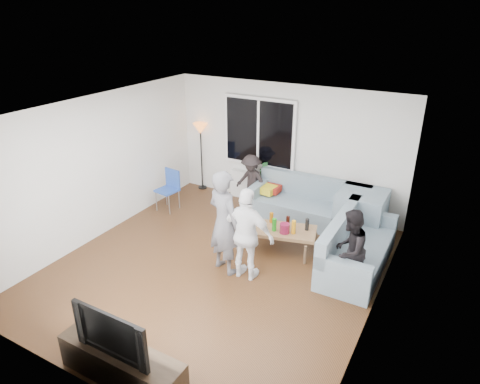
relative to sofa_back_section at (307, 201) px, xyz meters
The scene contains 32 objects.
floor 2.42m from the sofa_back_section, 107.19° to the right, with size 5.00×5.50×0.04m, color #56351C.
ceiling 3.23m from the sofa_back_section, 107.19° to the right, with size 5.00×5.50×0.04m, color white.
wall_back 1.23m from the sofa_back_section, 144.55° to the left, with size 5.00×0.04×2.60m, color silver.
wall_front 5.16m from the sofa_back_section, 97.93° to the right, with size 5.00×0.04×2.60m, color silver.
wall_left 4.04m from the sofa_back_section, 144.84° to the right, with size 0.04×5.50×2.60m, color silver.
wall_right 3.04m from the sofa_back_section, 51.31° to the right, with size 0.04×5.50×2.60m, color silver.
window_frame 1.77m from the sofa_back_section, 162.12° to the left, with size 1.62×0.06×1.47m, color white.
window_glass 1.76m from the sofa_back_section, 163.73° to the left, with size 1.50×0.02×1.35m, color black.
window_mullion 1.76m from the sofa_back_section, 164.14° to the left, with size 0.05×0.03×1.35m, color white.
radiator 1.36m from the sofa_back_section, 163.73° to the left, with size 1.30×0.12×0.62m, color silver.
potted_plant 1.25m from the sofa_back_section, 162.93° to the left, with size 0.19×0.15×0.34m, color #29672E.
vase 1.55m from the sofa_back_section, 166.71° to the left, with size 0.15×0.15×0.15m, color silver.
sofa_back_section is the anchor object (origin of this frame).
sofa_right_section 1.74m from the sofa_back_section, 40.80° to the right, with size 0.85×2.00×0.85m, color gray, non-canonical shape.
sofa_corner 1.05m from the sofa_back_section, ahead, with size 0.85×0.85×0.85m, color gray.
cushion_yellow 0.90m from the sofa_back_section, behind, with size 0.38×0.32×0.14m, color gold.
cushion_red 0.83m from the sofa_back_section, behind, with size 0.36×0.30×0.13m, color maroon.
coffee_table 1.25m from the sofa_back_section, 88.27° to the right, with size 1.10×0.60×0.40m, color #936B47.
pitcher 1.34m from the sofa_back_section, 86.30° to the right, with size 0.17×0.17×0.17m, color maroon.
side_chair 2.91m from the sofa_back_section, 161.13° to the right, with size 0.40×0.40×0.86m, color #2649A6, non-canonical shape.
floor_lamp 2.80m from the sofa_back_section, behind, with size 0.32×0.32×1.56m, color orange, non-canonical shape.
player_left 2.38m from the sofa_back_section, 103.80° to the right, with size 0.63×0.42×1.74m, color #525258.
player_right 2.30m from the sofa_back_section, 93.59° to the right, with size 0.89×0.37×1.53m, color white.
spectator_right 2.22m from the sofa_back_section, 53.35° to the right, with size 0.63×0.49×1.30m, color black.
spectator_back 1.29m from the sofa_back_section, behind, with size 0.76×0.43×1.17m, color black.
tv_console 4.79m from the sofa_back_section, 95.17° to the right, with size 1.60×0.40×0.44m, color #332619.
television 4.80m from the sofa_back_section, 95.17° to the right, with size 1.02×0.13×0.59m, color black.
bottle_e 1.13m from the sofa_back_section, 69.85° to the right, with size 0.07×0.07×0.22m, color black.
bottle_a 1.13m from the sofa_back_section, 104.01° to the right, with size 0.07×0.07×0.19m, color #BF6A0B.
bottle_b 1.36m from the sofa_back_section, 94.31° to the right, with size 0.08×0.08×0.23m, color green.
bottle_d 1.30m from the sofa_back_section, 79.87° to the right, with size 0.07×0.07×0.25m, color #F9A416.
bottle_c 1.11m from the sofa_back_section, 87.53° to the right, with size 0.07×0.07×0.20m, color black.
Camera 1 is at (3.23, -5.04, 4.02)m, focal length 31.86 mm.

